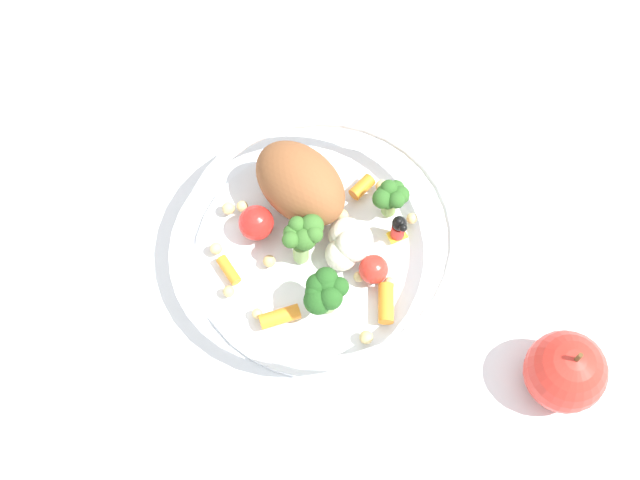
{
  "coord_description": "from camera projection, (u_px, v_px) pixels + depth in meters",
  "views": [
    {
      "loc": [
        -0.29,
        0.06,
        0.69
      ],
      "look_at": [
        0.0,
        -0.01,
        0.03
      ],
      "focal_mm": 48.49,
      "sensor_mm": 36.0,
      "label": 1
    }
  ],
  "objects": [
    {
      "name": "ground_plane",
      "position": [
        315.0,
        258.0,
        0.75
      ],
      "size": [
        2.4,
        2.4,
        0.0
      ],
      "primitive_type": "plane",
      "color": "white"
    },
    {
      "name": "loose_apple",
      "position": [
        565.0,
        372.0,
        0.67
      ],
      "size": [
        0.07,
        0.07,
        0.08
      ],
      "color": "red",
      "rests_on": "ground_plane"
    },
    {
      "name": "food_container",
      "position": [
        320.0,
        230.0,
        0.73
      ],
      "size": [
        0.23,
        0.23,
        0.07
      ],
      "color": "white",
      "rests_on": "ground_plane"
    }
  ]
}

